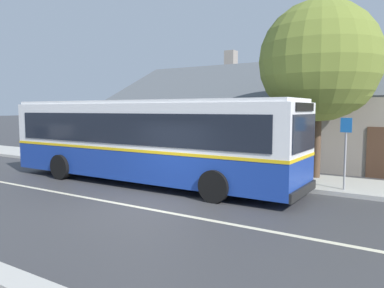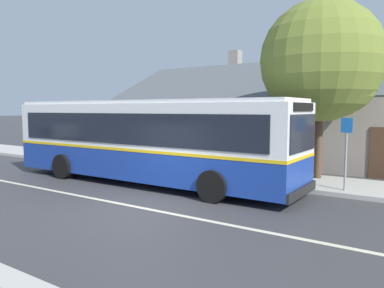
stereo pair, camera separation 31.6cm
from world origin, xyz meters
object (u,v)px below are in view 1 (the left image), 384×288
at_px(bus_stop_sign, 346,145).
at_px(transit_bus, 145,139).
at_px(street_tree_primary, 323,64).
at_px(bench_by_building, 103,152).

bearing_deg(bus_stop_sign, transit_bus, -162.96).
bearing_deg(street_tree_primary, bench_by_building, -175.89).
relative_size(transit_bus, bench_by_building, 7.13).
bearing_deg(bench_by_building, street_tree_primary, 4.11).
relative_size(bench_by_building, street_tree_primary, 0.25).
xyz_separation_m(transit_bus, bench_by_building, (-5.48, 3.11, -1.12)).
xyz_separation_m(transit_bus, bus_stop_sign, (6.83, 2.09, -0.05)).
bearing_deg(street_tree_primary, transit_bus, -144.98).
height_order(transit_bus, bench_by_building, transit_bus).
height_order(transit_bus, bus_stop_sign, transit_bus).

